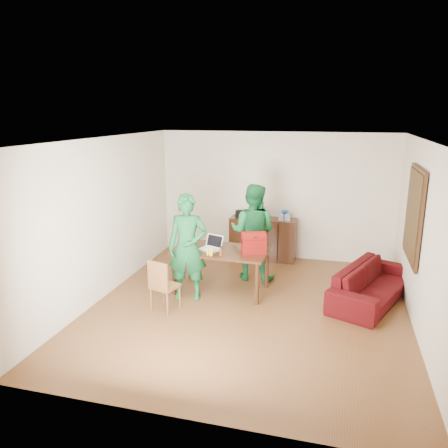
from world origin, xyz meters
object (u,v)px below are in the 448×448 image
(person_near, at_px, (188,247))
(sofa, at_px, (372,284))
(person_far, at_px, (253,232))
(laptop, at_px, (209,247))
(red_bag, at_px, (254,245))
(chair, at_px, (165,295))
(bottle, at_px, (221,251))
(table, at_px, (221,255))

(person_near, distance_m, sofa, 3.16)
(person_far, bearing_deg, laptop, 59.99)
(red_bag, bearing_deg, person_far, 81.02)
(sofa, bearing_deg, person_near, 125.28)
(person_near, relative_size, laptop, 4.52)
(person_far, bearing_deg, red_bag, 108.69)
(chair, distance_m, sofa, 3.45)
(person_far, relative_size, red_bag, 4.51)
(chair, xyz_separation_m, laptop, (0.48, 0.90, 0.56))
(bottle, bearing_deg, sofa, 12.72)
(person_far, xyz_separation_m, sofa, (2.15, -0.51, -0.61))
(laptop, xyz_separation_m, bottle, (0.28, -0.26, 0.04))
(bottle, distance_m, sofa, 2.60)
(person_near, height_order, sofa, person_near)
(chair, distance_m, person_far, 2.14)
(person_far, bearing_deg, sofa, 173.12)
(table, height_order, red_bag, red_bag)
(person_near, distance_m, person_far, 1.47)
(chair, relative_size, person_near, 0.47)
(table, height_order, person_near, person_near)
(laptop, bearing_deg, sofa, 26.38)
(bottle, relative_size, sofa, 0.08)
(sofa, bearing_deg, table, 118.07)
(chair, distance_m, person_near, 0.87)
(person_near, bearing_deg, person_far, 43.00)
(table, bearing_deg, laptop, -158.26)
(laptop, xyz_separation_m, sofa, (2.76, 0.30, -0.51))
(chair, distance_m, red_bag, 1.70)
(chair, bearing_deg, bottle, 57.23)
(person_far, height_order, bottle, person_far)
(chair, xyz_separation_m, sofa, (3.24, 1.20, 0.05))
(chair, bearing_deg, red_bag, 53.08)
(bottle, xyz_separation_m, sofa, (2.48, 0.56, -0.55))
(person_far, distance_m, laptop, 1.02)
(table, relative_size, sofa, 0.82)
(sofa, bearing_deg, chair, 133.18)
(bottle, distance_m, red_bag, 0.57)
(person_near, relative_size, bottle, 10.93)
(table, bearing_deg, red_bag, -2.13)
(chair, distance_m, laptop, 1.17)
(laptop, height_order, bottle, laptop)
(laptop, bearing_deg, person_near, -106.18)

